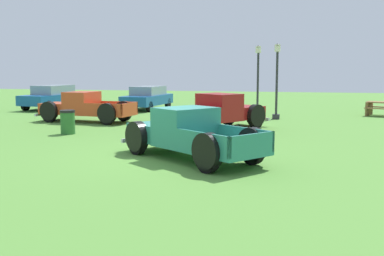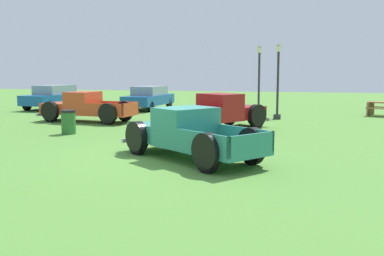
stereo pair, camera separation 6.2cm
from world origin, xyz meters
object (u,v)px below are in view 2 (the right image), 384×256
at_px(pickup_truck_foreground, 184,134).
at_px(lamp_post_far, 278,80).
at_px(pickup_truck_behind_left, 82,107).
at_px(lamp_post_near, 259,79).
at_px(sedan_distant_a, 149,97).
at_px(sedan_distant_b, 54,97).
at_px(pickup_truck_behind_right, 221,112).
at_px(trash_can, 68,122).

xyz_separation_m(pickup_truck_foreground, lamp_post_far, (2.09, 11.11, 1.32)).
height_order(pickup_truck_behind_left, lamp_post_near, lamp_post_near).
bearing_deg(sedan_distant_a, sedan_distant_b, -170.78).
relative_size(pickup_truck_foreground, lamp_post_far, 1.25).
relative_size(pickup_truck_foreground, pickup_truck_behind_right, 0.95).
height_order(sedan_distant_a, sedan_distant_b, sedan_distant_b).
bearing_deg(lamp_post_near, sedan_distant_a, 162.65).
xyz_separation_m(pickup_truck_behind_right, sedan_distant_b, (-12.20, 7.53, 0.07)).
bearing_deg(pickup_truck_behind_left, lamp_post_near, 31.52).
distance_m(sedan_distant_b, trash_can, 12.26).
bearing_deg(lamp_post_near, sedan_distant_b, 174.66).
distance_m(pickup_truck_behind_right, sedan_distant_a, 10.47).
xyz_separation_m(lamp_post_near, trash_can, (-6.66, -9.11, -1.55)).
relative_size(sedan_distant_a, trash_can, 4.80).
xyz_separation_m(lamp_post_near, lamp_post_far, (1.11, -1.72, -0.00)).
bearing_deg(pickup_truck_foreground, sedan_distant_b, 131.02).
bearing_deg(pickup_truck_behind_right, sedan_distant_b, 148.32).
bearing_deg(lamp_post_far, sedan_distant_a, 154.39).
relative_size(pickup_truck_foreground, sedan_distant_b, 1.01).
bearing_deg(lamp_post_far, pickup_truck_foreground, -100.65).
distance_m(pickup_truck_foreground, pickup_truck_behind_left, 10.61).
height_order(pickup_truck_behind_left, sedan_distant_b, sedan_distant_b).
bearing_deg(trash_can, pickup_truck_behind_left, 109.65).
relative_size(pickup_truck_behind_left, sedan_distant_a, 1.09).
relative_size(pickup_truck_foreground, pickup_truck_behind_left, 0.97).
xyz_separation_m(sedan_distant_a, lamp_post_far, (8.23, -3.94, 1.25)).
distance_m(pickup_truck_behind_left, lamp_post_near, 9.63).
bearing_deg(pickup_truck_behind_left, pickup_truck_behind_right, -10.40).
bearing_deg(trash_can, pickup_truck_foreground, -33.24).
xyz_separation_m(pickup_truck_behind_left, pickup_truck_behind_right, (7.11, -1.30, 0.03)).
bearing_deg(lamp_post_far, trash_can, -136.40).
bearing_deg(lamp_post_near, pickup_truck_foreground, -94.39).
bearing_deg(pickup_truck_behind_left, lamp_post_far, 19.48).
distance_m(pickup_truck_behind_left, pickup_truck_behind_right, 7.22).
distance_m(pickup_truck_behind_right, lamp_post_near, 6.51).
height_order(sedan_distant_a, trash_can, sedan_distant_a).
bearing_deg(trash_can, sedan_distant_a, 92.35).
bearing_deg(pickup_truck_foreground, lamp_post_near, 85.61).
relative_size(pickup_truck_behind_right, sedan_distant_a, 1.11).
xyz_separation_m(pickup_truck_behind_right, lamp_post_far, (2.13, 4.57, 1.30)).
distance_m(pickup_truck_behind_left, trash_can, 4.39).
distance_m(pickup_truck_foreground, pickup_truck_behind_right, 6.54).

